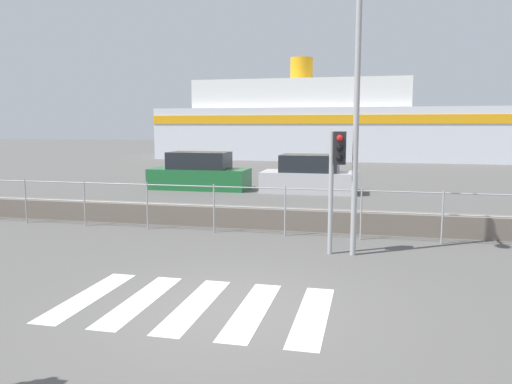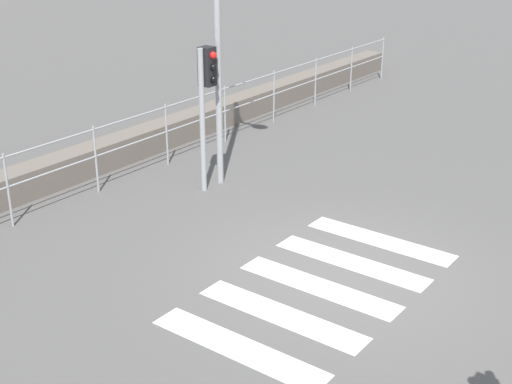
{
  "view_description": "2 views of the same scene",
  "coord_description": "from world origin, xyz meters",
  "views": [
    {
      "loc": [
        2.02,
        -6.91,
        2.73
      ],
      "look_at": [
        -0.03,
        2.0,
        1.5
      ],
      "focal_mm": 35.0,
      "sensor_mm": 36.0,
      "label": 1
    },
    {
      "loc": [
        -7.92,
        -4.43,
        4.92
      ],
      "look_at": [
        -0.64,
        1.0,
        1.2
      ],
      "focal_mm": 50.0,
      "sensor_mm": 36.0,
      "label": 2
    }
  ],
  "objects": [
    {
      "name": "seawall",
      "position": [
        0.0,
        5.93,
        0.27
      ],
      "size": [
        24.49,
        0.55,
        0.54
      ],
      "color": "#6B6056",
      "rests_on": "ground_plane"
    },
    {
      "name": "crosswalk",
      "position": [
        -0.53,
        0.0,
        0.0
      ],
      "size": [
        4.05,
        2.4,
        0.01
      ],
      "color": "silver",
      "rests_on": "ground_plane"
    },
    {
      "name": "harbor_fence",
      "position": [
        -0.0,
        5.06,
        0.82
      ],
      "size": [
        22.08,
        0.04,
        1.25
      ],
      "color": "#9EA0A3",
      "rests_on": "ground_plane"
    },
    {
      "name": "ground_plane",
      "position": [
        0.0,
        0.0,
        0.0
      ],
      "size": [
        160.0,
        160.0,
        0.0
      ],
      "primitive_type": "plane",
      "color": "#565451"
    },
    {
      "name": "traffic_light_far",
      "position": [
        1.33,
        3.56,
        1.91
      ],
      "size": [
        0.34,
        0.32,
        2.6
      ],
      "color": "#9EA0A3",
      "rests_on": "ground_plane"
    }
  ]
}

